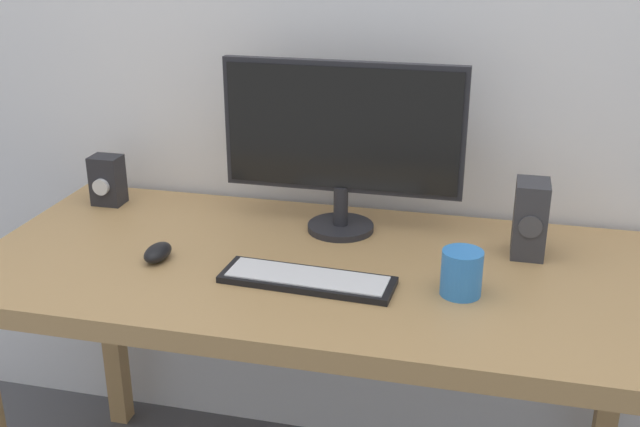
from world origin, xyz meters
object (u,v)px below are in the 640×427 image
(monitor, at_px, (342,137))
(coffee_mug, at_px, (462,273))
(mouse, at_px, (158,252))
(audio_controller, at_px, (107,180))
(speaker_right, at_px, (530,219))
(desk, at_px, (319,292))
(keyboard_primary, at_px, (309,280))

(monitor, bearing_deg, coffee_mug, -42.29)
(mouse, distance_m, audio_controller, 0.42)
(monitor, xyz_separation_m, speaker_right, (0.45, -0.05, -0.15))
(desk, relative_size, audio_controller, 11.73)
(desk, height_order, audio_controller, audio_controller)
(mouse, xyz_separation_m, audio_controller, (-0.29, 0.31, 0.05))
(speaker_right, xyz_separation_m, coffee_mug, (-0.14, -0.24, -0.04))
(keyboard_primary, relative_size, mouse, 4.14)
(keyboard_primary, bearing_deg, speaker_right, 30.01)
(audio_controller, xyz_separation_m, coffee_mug, (0.97, -0.31, -0.02))
(mouse, height_order, speaker_right, speaker_right)
(monitor, height_order, keyboard_primary, monitor)
(audio_controller, height_order, coffee_mug, audio_controller)
(keyboard_primary, distance_m, mouse, 0.37)
(keyboard_primary, relative_size, speaker_right, 2.14)
(monitor, distance_m, coffee_mug, 0.47)
(mouse, bearing_deg, monitor, 39.80)
(desk, height_order, speaker_right, speaker_right)
(keyboard_primary, xyz_separation_m, coffee_mug, (0.32, 0.02, 0.04))
(speaker_right, xyz_separation_m, audio_controller, (-1.11, 0.08, -0.02))
(speaker_right, bearing_deg, monitor, 173.97)
(speaker_right, bearing_deg, coffee_mug, -119.89)
(desk, bearing_deg, keyboard_primary, -87.85)
(coffee_mug, bearing_deg, mouse, 179.34)
(mouse, height_order, coffee_mug, coffee_mug)
(audio_controller, bearing_deg, mouse, -47.05)
(keyboard_primary, xyz_separation_m, audio_controller, (-0.65, 0.34, 0.06))
(desk, relative_size, monitor, 2.68)
(keyboard_primary, bearing_deg, mouse, 174.88)
(desk, distance_m, speaker_right, 0.51)
(desk, xyz_separation_m, coffee_mug, (0.32, -0.08, 0.13))
(audio_controller, bearing_deg, coffee_mug, -17.94)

